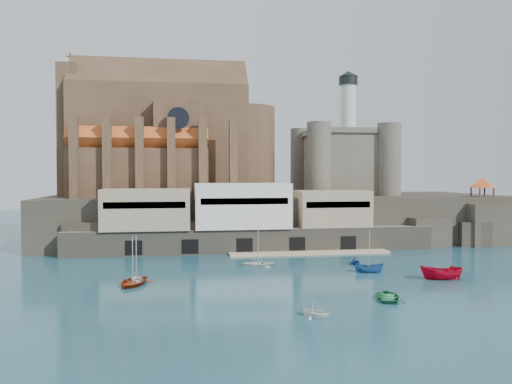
{
  "coord_description": "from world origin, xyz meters",
  "views": [
    {
      "loc": [
        -22.06,
        -71.44,
        14.67
      ],
      "look_at": [
        -5.92,
        32.0,
        11.01
      ],
      "focal_mm": 35.0,
      "sensor_mm": 36.0,
      "label": 1
    }
  ],
  "objects_px": {
    "boat_0": "(133,285)",
    "boat_1": "(314,317)",
    "church": "(169,141)",
    "castle_keep": "(343,159)",
    "pavilion": "(482,184)",
    "boat_2": "(369,272)"
  },
  "relations": [
    {
      "from": "boat_0",
      "to": "boat_1",
      "type": "relative_size",
      "value": 1.9
    },
    {
      "from": "church",
      "to": "boat_0",
      "type": "relative_size",
      "value": 7.27
    },
    {
      "from": "castle_keep",
      "to": "pavilion",
      "type": "height_order",
      "value": "castle_keep"
    },
    {
      "from": "boat_0",
      "to": "boat_2",
      "type": "xyz_separation_m",
      "value": [
        34.33,
        3.17,
        0.0
      ]
    },
    {
      "from": "castle_keep",
      "to": "boat_2",
      "type": "distance_m",
      "value": 46.6
    },
    {
      "from": "pavilion",
      "to": "boat_2",
      "type": "xyz_separation_m",
      "value": [
        -35.8,
        -26.62,
        -12.73
      ]
    },
    {
      "from": "church",
      "to": "boat_2",
      "type": "xyz_separation_m",
      "value": [
        30.33,
        -42.48,
        -22.13
      ]
    },
    {
      "from": "church",
      "to": "boat_2",
      "type": "distance_m",
      "value": 56.69
    },
    {
      "from": "castle_keep",
      "to": "pavilion",
      "type": "xyz_separation_m",
      "value": [
        25.92,
        -15.08,
        -5.59
      ]
    },
    {
      "from": "boat_0",
      "to": "boat_2",
      "type": "bearing_deg",
      "value": 20.3
    },
    {
      "from": "pavilion",
      "to": "boat_0",
      "type": "distance_m",
      "value": 77.25
    },
    {
      "from": "pavilion",
      "to": "boat_2",
      "type": "relative_size",
      "value": 1.45
    },
    {
      "from": "church",
      "to": "boat_1",
      "type": "bearing_deg",
      "value": -76.02
    },
    {
      "from": "boat_1",
      "to": "boat_2",
      "type": "relative_size",
      "value": 0.77
    },
    {
      "from": "church",
      "to": "castle_keep",
      "type": "height_order",
      "value": "church"
    },
    {
      "from": "castle_keep",
      "to": "boat_0",
      "type": "xyz_separation_m",
      "value": [
        -44.2,
        -44.87,
        -18.31
      ]
    },
    {
      "from": "boat_0",
      "to": "pavilion",
      "type": "bearing_deg",
      "value": 38.04
    },
    {
      "from": "pavilion",
      "to": "church",
      "type": "bearing_deg",
      "value": 166.52
    },
    {
      "from": "boat_1",
      "to": "boat_2",
      "type": "xyz_separation_m",
      "value": [
        14.44,
        21.38,
        0.0
      ]
    },
    {
      "from": "church",
      "to": "castle_keep",
      "type": "xyz_separation_m",
      "value": [
        40.21,
        -0.78,
        -3.81
      ]
    },
    {
      "from": "church",
      "to": "castle_keep",
      "type": "distance_m",
      "value": 40.39
    },
    {
      "from": "pavilion",
      "to": "boat_1",
      "type": "bearing_deg",
      "value": -136.3
    }
  ]
}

